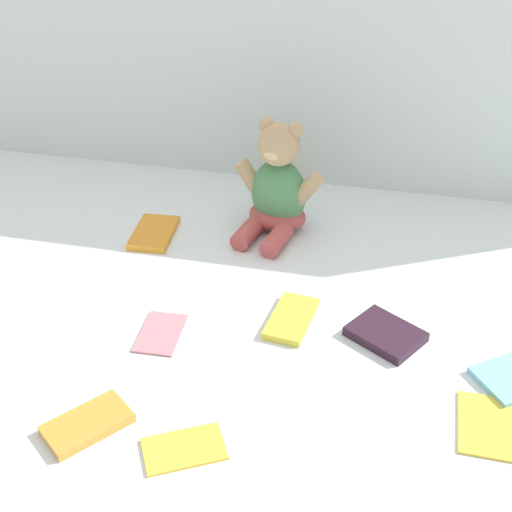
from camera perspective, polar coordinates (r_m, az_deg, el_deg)
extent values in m
plane|color=silver|center=(1.35, 1.18, -1.28)|extent=(3.20, 3.20, 0.00)
cube|color=silver|center=(1.56, 4.46, 17.90)|extent=(1.65, 0.03, 0.71)
ellipsoid|color=#4C8C59|center=(1.46, 1.84, 5.03)|extent=(0.13, 0.11, 0.15)
ellipsoid|color=#B24C4C|center=(1.48, 1.74, 3.29)|extent=(0.14, 0.12, 0.05)
sphere|color=tan|center=(1.40, 1.85, 8.99)|extent=(0.10, 0.10, 0.09)
ellipsoid|color=beige|center=(1.38, 1.32, 8.24)|extent=(0.04, 0.03, 0.03)
sphere|color=tan|center=(1.41, 0.88, 10.53)|extent=(0.04, 0.04, 0.03)
sphere|color=tan|center=(1.39, 3.18, 10.11)|extent=(0.04, 0.04, 0.03)
cylinder|color=tan|center=(1.46, -0.48, 6.36)|extent=(0.07, 0.05, 0.08)
cylinder|color=tan|center=(1.42, 4.13, 5.38)|extent=(0.07, 0.05, 0.08)
cylinder|color=#B24C4C|center=(1.43, -0.67, 1.88)|extent=(0.06, 0.09, 0.04)
cylinder|color=#B24C4C|center=(1.41, 1.67, 1.31)|extent=(0.06, 0.09, 0.04)
cube|color=yellow|center=(1.23, 2.88, -5.06)|extent=(0.08, 0.13, 0.01)
cube|color=gold|center=(1.61, 1.83, 5.07)|extent=(0.12, 0.14, 0.01)
cube|color=#BF757F|center=(1.21, -7.70, -6.12)|extent=(0.07, 0.11, 0.01)
cube|color=orange|center=(1.47, -8.24, 1.85)|extent=(0.09, 0.13, 0.01)
cube|color=#2D1927|center=(1.21, 10.42, -6.22)|extent=(0.14, 0.14, 0.02)
cube|color=yellow|center=(1.02, -5.83, -15.13)|extent=(0.13, 0.11, 0.01)
cube|color=gold|center=(1.10, 18.22, -12.80)|extent=(0.09, 0.12, 0.01)
cube|color=gold|center=(1.07, -13.45, -13.05)|extent=(0.13, 0.14, 0.01)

